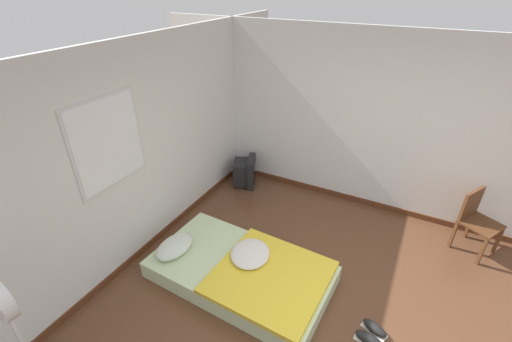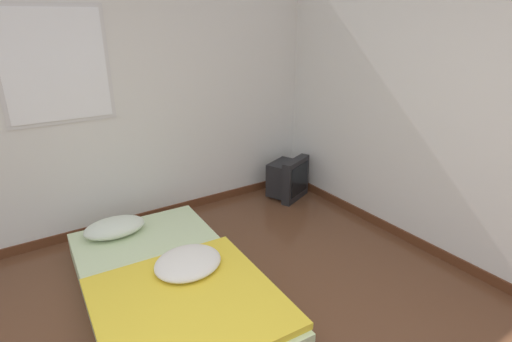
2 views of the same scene
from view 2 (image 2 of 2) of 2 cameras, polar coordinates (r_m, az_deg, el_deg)
The scene contains 3 objects.
wall_back at distance 3.93m, azimuth -24.57°, elevation 8.71°, with size 7.34×0.08×2.60m.
mattress_bed at distance 3.17m, azimuth -12.29°, elevation -15.58°, with size 1.25×2.11×0.36m.
crt_tv at distance 4.71m, azimuth 4.57°, elevation -1.08°, with size 0.52×0.48×0.49m.
Camera 2 is at (-0.59, -1.19, 2.01)m, focal length 28.00 mm.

